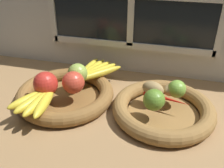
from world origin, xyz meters
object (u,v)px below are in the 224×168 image
object	(u,v)px
apple_green_back	(78,73)
lime_far	(177,89)
banana_bunch_back	(94,71)
potato_oblong	(153,89)
potato_back	(173,90)
fruit_bowl_right	(163,109)
chili_pepper	(166,99)
banana_bunch_front	(38,100)
fruit_bowl_left	(65,94)
apple_red_right	(73,82)
apple_red_front	(46,84)
lime_near	(154,100)

from	to	relation	value
apple_green_back	lime_far	bearing A→B (deg)	-0.90
banana_bunch_back	potato_oblong	xyz separation A→B (cm)	(22.80, -8.81, 1.07)
potato_back	lime_far	size ratio (longest dim) A/B	1.18
fruit_bowl_right	banana_bunch_back	size ratio (longest dim) A/B	1.58
potato_oblong	chili_pepper	bearing A→B (deg)	-26.22
apple_green_back	potato_back	distance (cm)	32.29
fruit_bowl_right	lime_far	xyz separation A→B (cm)	(3.31, 4.25, 5.41)
banana_bunch_front	fruit_bowl_left	bearing A→B (deg)	72.48
chili_pepper	banana_bunch_back	bearing A→B (deg)	171.66
banana_bunch_front	chili_pepper	xyz separation A→B (cm)	(37.11, 12.00, -0.68)
potato_back	banana_bunch_front	bearing A→B (deg)	-157.64
fruit_bowl_left	apple_red_right	bearing A→B (deg)	-20.61
banana_bunch_front	apple_green_back	bearing A→B (deg)	67.71
apple_red_front	lime_far	distance (cm)	41.26
fruit_bowl_right	potato_back	size ratio (longest dim) A/B	4.73
apple_red_front	lime_far	xyz separation A→B (cm)	(40.18, 9.34, -1.05)
apple_green_back	potato_oblong	size ratio (longest dim) A/B	0.97
banana_bunch_back	lime_far	xyz separation A→B (cm)	(30.06, -7.63, 1.52)
fruit_bowl_right	apple_red_front	size ratio (longest dim) A/B	4.09
fruit_bowl_right	potato_back	bearing A→B (deg)	65.56
fruit_bowl_left	banana_bunch_back	distance (cm)	14.01
apple_red_right	lime_far	size ratio (longest dim) A/B	1.28
apple_green_back	apple_red_front	distance (cm)	11.99
apple_green_back	potato_oblong	world-z (taller)	apple_green_back
fruit_bowl_left	apple_red_front	distance (cm)	9.06
lime_far	fruit_bowl_right	bearing A→B (deg)	-127.87
fruit_bowl_left	apple_green_back	bearing A→B (deg)	57.81
potato_oblong	lime_far	distance (cm)	7.37
lime_far	apple_green_back	bearing A→B (deg)	179.10
potato_oblong	lime_near	distance (cm)	7.45
potato_oblong	potato_back	bearing A→B (deg)	15.95
apple_green_back	lime_near	bearing A→B (deg)	-18.34
banana_bunch_back	apple_green_back	bearing A→B (deg)	-115.03
potato_back	lime_near	distance (cm)	10.44
fruit_bowl_left	fruit_bowl_right	world-z (taller)	same
fruit_bowl_right	lime_near	bearing A→B (deg)	-123.69
lime_far	chili_pepper	world-z (taller)	lime_far
lime_near	potato_back	bearing A→B (deg)	61.02
banana_bunch_back	banana_bunch_front	bearing A→B (deg)	-113.15
fruit_bowl_left	potato_back	world-z (taller)	potato_back
potato_oblong	lime_far	xyz separation A→B (cm)	(7.26, 1.18, 0.46)
lime_near	chili_pepper	world-z (taller)	lime_near
lime_far	chili_pepper	xyz separation A→B (cm)	(-2.78, -3.38, -1.96)
banana_bunch_front	lime_far	xyz separation A→B (cm)	(39.89, 15.38, 1.27)
chili_pepper	banana_bunch_front	bearing A→B (deg)	-148.44
lime_near	apple_red_front	bearing A→B (deg)	-178.59
banana_bunch_back	lime_far	distance (cm)	31.05
potato_oblong	lime_near	size ratio (longest dim) A/B	1.12
apple_green_back	fruit_bowl_right	bearing A→B (deg)	-9.02
apple_red_right	apple_green_back	distance (cm)	6.44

